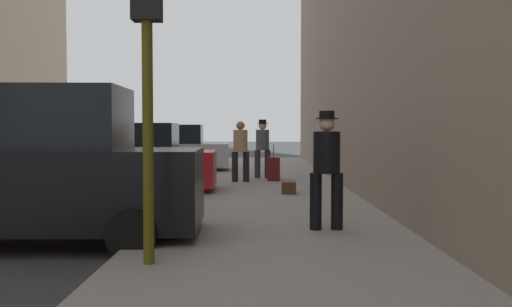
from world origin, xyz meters
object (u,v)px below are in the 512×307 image
object	(u,v)px
parked_black_suv	(42,173)
parked_silver_sedan	(173,151)
pedestrian_with_beanie	(264,146)
duffel_bag	(290,188)
fire_hydrant	(205,177)
pedestrian_with_fedora	(328,164)
parked_red_hatchback	(132,162)
traffic_light	(149,30)
pedestrian_in_tan_coat	(242,148)
rolling_suitcase	(275,169)

from	to	relation	value
parked_black_suv	parked_silver_sedan	world-z (taller)	parked_black_suv
pedestrian_with_beanie	duffel_bag	distance (m)	4.26
fire_hydrant	pedestrian_with_fedora	bearing A→B (deg)	-65.34
parked_black_suv	parked_red_hatchback	xyz separation A→B (m)	(0.00, 5.79, -0.18)
traffic_light	parked_silver_sedan	bearing A→B (deg)	97.39
parked_red_hatchback	pedestrian_in_tan_coat	distance (m)	3.48
parked_silver_sedan	traffic_light	xyz separation A→B (m)	(1.85, -14.29, 1.91)
traffic_light	rolling_suitcase	bearing A→B (deg)	80.45
pedestrian_with_beanie	pedestrian_with_fedora	bearing A→B (deg)	-84.47
pedestrian_with_fedora	parked_silver_sedan	bearing A→B (deg)	108.68
traffic_light	fire_hydrant	bearing A→B (deg)	90.40
parked_black_suv	parked_silver_sedan	bearing A→B (deg)	90.00
pedestrian_in_tan_coat	duffel_bag	distance (m)	3.28
parked_black_suv	traffic_light	size ratio (longest dim) A/B	1.29
fire_hydrant	pedestrian_with_beanie	world-z (taller)	pedestrian_with_beanie
parked_red_hatchback	fire_hydrant	world-z (taller)	parked_red_hatchback
parked_silver_sedan	fire_hydrant	size ratio (longest dim) A/B	6.05
pedestrian_with_beanie	duffel_bag	size ratio (longest dim) A/B	4.04
parked_black_suv	fire_hydrant	size ratio (longest dim) A/B	6.61
pedestrian_with_beanie	pedestrian_with_fedora	size ratio (longest dim) A/B	1.00
parked_silver_sedan	pedestrian_with_beanie	bearing A→B (deg)	-45.53
parked_black_suv	parked_silver_sedan	distance (m)	12.59
parked_red_hatchback	duffel_bag	distance (m)	3.91
fire_hydrant	rolling_suitcase	world-z (taller)	rolling_suitcase
traffic_light	pedestrian_with_beanie	xyz separation A→B (m)	(1.40, 10.98, -1.62)
pedestrian_with_fedora	duffel_bag	distance (m)	4.78
parked_black_suv	pedestrian_with_beanie	world-z (taller)	parked_black_suv
rolling_suitcase	pedestrian_with_fedora	bearing A→B (deg)	-86.15
parked_silver_sedan	duffel_bag	distance (m)	8.39
rolling_suitcase	duffel_bag	size ratio (longest dim) A/B	2.36
fire_hydrant	pedestrian_with_beanie	size ratio (longest dim) A/B	0.40
parked_silver_sedan	pedestrian_in_tan_coat	world-z (taller)	pedestrian_in_tan_coat
rolling_suitcase	parked_black_suv	bearing A→B (deg)	-112.80
parked_silver_sedan	pedestrian_in_tan_coat	size ratio (longest dim) A/B	2.49
parked_red_hatchback	traffic_light	world-z (taller)	traffic_light
fire_hydrant	pedestrian_in_tan_coat	size ratio (longest dim) A/B	0.41
traffic_light	rolling_suitcase	xyz separation A→B (m)	(1.71, 10.19, -2.27)
parked_red_hatchback	pedestrian_with_fedora	distance (m)	6.75
parked_silver_sedan	pedestrian_in_tan_coat	bearing A→B (deg)	-59.91
parked_silver_sedan	pedestrian_with_beanie	distance (m)	4.65
parked_red_hatchback	pedestrian_with_beanie	bearing A→B (deg)	46.96
parked_silver_sedan	duffel_bag	world-z (taller)	parked_silver_sedan
parked_red_hatchback	duffel_bag	world-z (taller)	parked_red_hatchback
parked_silver_sedan	rolling_suitcase	world-z (taller)	parked_silver_sedan
pedestrian_with_beanie	pedestrian_in_tan_coat	world-z (taller)	pedestrian_with_beanie
parked_silver_sedan	pedestrian_with_beanie	world-z (taller)	pedestrian_with_beanie
pedestrian_in_tan_coat	pedestrian_with_beanie	bearing A→B (deg)	61.95
parked_red_hatchback	pedestrian_in_tan_coat	bearing A→B (deg)	41.16
parked_red_hatchback	parked_silver_sedan	world-z (taller)	same
parked_black_suv	rolling_suitcase	bearing A→B (deg)	67.20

